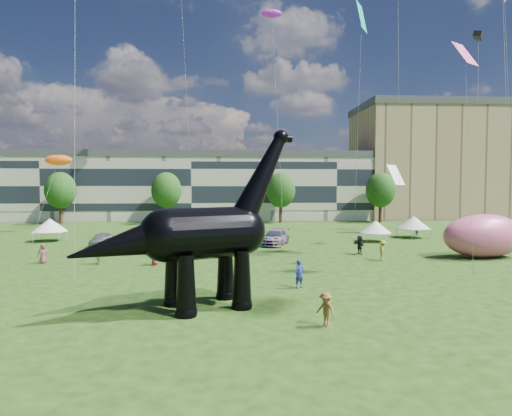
{
  "coord_description": "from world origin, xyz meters",
  "views": [
    {
      "loc": [
        -0.8,
        -22.12,
        6.58
      ],
      "look_at": [
        0.98,
        8.0,
        5.0
      ],
      "focal_mm": 30.0,
      "sensor_mm": 36.0,
      "label": 1
    }
  ],
  "objects": [
    {
      "name": "terrace_row",
      "position": [
        -8.0,
        62.0,
        6.0
      ],
      "size": [
        78.0,
        11.0,
        12.0
      ],
      "primitive_type": "cube",
      "color": "beige",
      "rests_on": "ground"
    },
    {
      "name": "tree_mid_right",
      "position": [
        8.0,
        53.0,
        6.29
      ],
      "size": [
        5.2,
        5.2,
        9.44
      ],
      "color": "#382314",
      "rests_on": "ground"
    },
    {
      "name": "tree_mid_left",
      "position": [
        -12.0,
        53.0,
        6.29
      ],
      "size": [
        5.2,
        5.2,
        9.44
      ],
      "color": "#382314",
      "rests_on": "ground"
    },
    {
      "name": "gazebo_near",
      "position": [
        16.21,
        26.98,
        1.72
      ],
      "size": [
        3.86,
        3.86,
        2.45
      ],
      "rotation": [
        0.0,
        0.0,
        -0.1
      ],
      "color": "silver",
      "rests_on": "ground"
    },
    {
      "name": "tree_far_left",
      "position": [
        -30.0,
        53.0,
        6.29
      ],
      "size": [
        5.2,
        5.2,
        9.44
      ],
      "color": "#382314",
      "rests_on": "ground"
    },
    {
      "name": "car_grey",
      "position": [
        -5.28,
        24.27,
        0.83
      ],
      "size": [
        5.3,
        3.05,
        1.65
      ],
      "primitive_type": "imported",
      "rotation": [
        0.0,
        0.0,
        1.29
      ],
      "color": "slate",
      "rests_on": "ground"
    },
    {
      "name": "kites",
      "position": [
        -1.18,
        21.8,
        24.52
      ],
      "size": [
        56.39,
        49.59,
        31.81
      ],
      "color": "#F72E10",
      "rests_on": "ground"
    },
    {
      "name": "car_dark",
      "position": [
        4.13,
        24.95,
        0.82
      ],
      "size": [
        4.05,
        6.11,
        1.64
      ],
      "primitive_type": "imported",
      "rotation": [
        0.0,
        0.0,
        -0.34
      ],
      "color": "#595960",
      "rests_on": "ground"
    },
    {
      "name": "inflatable_pink",
      "position": [
        22.34,
        15.46,
        1.99
      ],
      "size": [
        8.39,
        4.91,
        3.98
      ],
      "primitive_type": "ellipsoid",
      "rotation": [
        0.0,
        0.0,
        0.12
      ],
      "color": "#D9547F",
      "rests_on": "ground"
    },
    {
      "name": "apartment_block",
      "position": [
        40.0,
        65.0,
        11.0
      ],
      "size": [
        28.0,
        18.0,
        22.0
      ],
      "primitive_type": "cube",
      "color": "tan",
      "rests_on": "ground"
    },
    {
      "name": "gazebo_far",
      "position": [
        22.23,
        30.36,
        1.93
      ],
      "size": [
        4.96,
        4.96,
        2.75
      ],
      "rotation": [
        0.0,
        0.0,
        0.31
      ],
      "color": "silver",
      "rests_on": "ground"
    },
    {
      "name": "dinosaur_sculpture",
      "position": [
        -2.6,
        0.69,
        3.85
      ],
      "size": [
        12.1,
        6.64,
        10.19
      ],
      "rotation": [
        0.0,
        0.0,
        0.41
      ],
      "color": "black",
      "rests_on": "ground"
    },
    {
      "name": "ground",
      "position": [
        0.0,
        0.0,
        0.0
      ],
      "size": [
        220.0,
        220.0,
        0.0
      ],
      "primitive_type": "plane",
      "color": "#16330C",
      "rests_on": "ground"
    },
    {
      "name": "gazebo_left",
      "position": [
        -22.17,
        29.52,
        1.9
      ],
      "size": [
        4.18,
        4.18,
        2.71
      ],
      "rotation": [
        0.0,
        0.0,
        0.08
      ],
      "color": "silver",
      "rests_on": "ground"
    },
    {
      "name": "visitors",
      "position": [
        -0.57,
        15.13,
        0.88
      ],
      "size": [
        50.64,
        35.94,
        1.85
      ],
      "color": "olive",
      "rests_on": "ground"
    },
    {
      "name": "car_silver",
      "position": [
        -15.03,
        25.53,
        0.72
      ],
      "size": [
        1.92,
        4.29,
        1.43
      ],
      "primitive_type": "imported",
      "rotation": [
        0.0,
        0.0,
        -0.06
      ],
      "color": "#B1B0B5",
      "rests_on": "ground"
    },
    {
      "name": "tree_far_right",
      "position": [
        26.0,
        53.0,
        6.29
      ],
      "size": [
        5.2,
        5.2,
        9.44
      ],
      "color": "#382314",
      "rests_on": "ground"
    },
    {
      "name": "car_white",
      "position": [
        -8.22,
        23.2,
        0.77
      ],
      "size": [
        6.05,
        4.23,
        1.53
      ],
      "primitive_type": "imported",
      "rotation": [
        0.0,
        0.0,
        1.91
      ],
      "color": "silver",
      "rests_on": "ground"
    }
  ]
}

